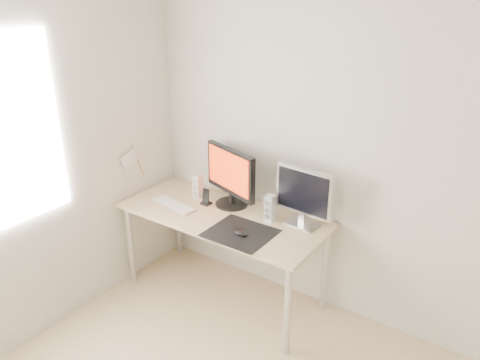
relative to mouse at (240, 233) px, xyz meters
The scene contains 11 objects.
wall_back 0.98m from the mouse, 42.30° to the left, with size 3.50×3.50×0.00m, color beige.
mousepad 0.04m from the mouse, 123.69° to the left, with size 0.45×0.40×0.00m, color black.
mouse is the anchor object (origin of this frame).
desk 0.38m from the mouse, 146.27° to the left, with size 1.60×0.70×0.73m.
main_monitor 0.55m from the mouse, 133.33° to the left, with size 0.54×0.33×0.47m.
second_monitor 0.52m from the mouse, 54.05° to the left, with size 0.45×0.18×0.43m.
speaker_left 0.73m from the mouse, 152.89° to the left, with size 0.06×0.08×0.20m.
speaker_right 0.33m from the mouse, 81.50° to the left, with size 0.06×0.08×0.20m.
keyboard 0.71m from the mouse, behind, with size 0.43×0.18×0.02m.
phone_dock 0.57m from the mouse, 152.99° to the left, with size 0.07×0.06×0.13m.
pennant 1.13m from the mouse, behind, with size 0.01×0.23×0.29m.
Camera 1 is at (0.98, -1.15, 2.33)m, focal length 35.00 mm.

